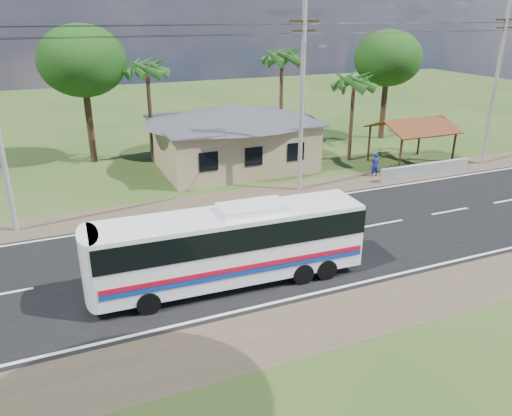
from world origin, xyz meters
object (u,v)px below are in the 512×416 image
(waiting_shed, at_px, (413,126))
(person, at_px, (375,165))
(motorcycle, at_px, (399,167))
(coach_bus, at_px, (232,241))

(waiting_shed, bearing_deg, person, -159.83)
(waiting_shed, relative_size, motorcycle, 3.26)
(motorcycle, bearing_deg, person, 102.84)
(motorcycle, height_order, person, person)
(person, bearing_deg, waiting_shed, -152.83)
(motorcycle, relative_size, person, 1.01)
(waiting_shed, relative_size, person, 3.29)
(coach_bus, height_order, person, coach_bus)
(waiting_shed, height_order, motorcycle, waiting_shed)
(coach_bus, relative_size, person, 6.78)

